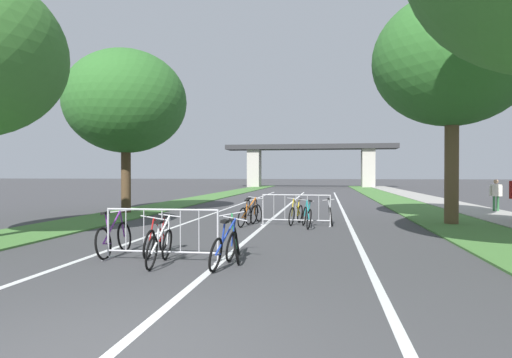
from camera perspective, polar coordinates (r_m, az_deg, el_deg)
grass_verge_left at (r=31.99m, az=-6.41°, el=-2.43°), size 2.57×66.15×0.05m
grass_verge_right at (r=31.15m, az=17.22°, el=-2.54°), size 2.57×66.15×0.05m
sidewalk_path_right at (r=31.60m, az=21.67°, el=-2.49°), size 2.38×66.15×0.08m
lane_stripe_center at (r=23.02m, az=3.93°, el=-3.68°), size 0.14×38.27×0.01m
lane_stripe_right_lane at (r=22.94m, az=11.06°, el=-3.71°), size 0.14×38.27×0.01m
lane_stripe_left_lane at (r=23.45m, az=-3.04°, el=-3.61°), size 0.14×38.27×0.01m
overpass_bridge at (r=58.48m, az=7.05°, el=2.91°), size 22.38×3.37×5.64m
tree_left_maple_mid at (r=20.44m, az=-16.62°, el=9.61°), size 5.33×5.33×7.22m
tree_right_oak_mid at (r=16.83m, az=24.19°, el=13.95°), size 5.33×5.33×7.92m
crowd_barrier_nearest at (r=9.05m, az=-12.15°, el=-7.13°), size 2.36×0.48×1.05m
crowd_barrier_second at (r=14.93m, az=5.24°, el=-4.05°), size 2.38×0.57×1.05m
bicycle_teal_0 at (r=14.37m, az=6.64°, el=-4.85°), size 0.47×1.65×0.92m
bicycle_silver_1 at (r=15.35m, az=9.66°, el=-4.51°), size 0.42×1.64×0.93m
bicycle_purple_2 at (r=9.88m, az=-18.00°, el=-7.34°), size 0.56×1.68×0.97m
bicycle_white_3 at (r=8.67m, az=-12.40°, el=-8.54°), size 0.46×1.62×0.95m
bicycle_blue_4 at (r=8.31m, az=-4.14°, el=-8.96°), size 0.51×1.58×0.92m
bicycle_green_5 at (r=8.99m, az=-2.64°, el=-8.24°), size 0.68×1.63×0.95m
bicycle_black_6 at (r=15.57m, az=-0.38°, el=-4.44°), size 0.51×1.63×0.92m
bicycle_red_7 at (r=9.72m, az=-12.71°, el=-7.62°), size 0.55×1.67×0.90m
bicycle_orange_8 at (r=14.73m, az=-1.00°, el=-4.68°), size 0.68×1.75×0.97m
bicycle_yellow_9 at (r=15.30m, az=5.25°, el=-4.53°), size 0.49×1.70×0.95m
pedestrian_in_red_jacket at (r=22.48m, az=28.80°, el=-1.54°), size 0.55×0.27×1.51m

